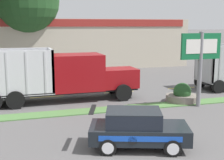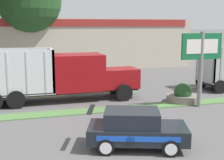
# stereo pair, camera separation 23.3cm
# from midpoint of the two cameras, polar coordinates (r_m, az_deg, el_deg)

# --- Properties ---
(grass_verge) EXTENTS (120.00, 1.23, 0.06)m
(grass_verge) POSITION_cam_midpoint_polar(r_m,az_deg,el_deg) (18.56, -6.09, -5.77)
(grass_verge) COLOR #517F42
(grass_verge) RESTS_ON ground_plane
(centre_line_4) EXTENTS (2.40, 0.14, 0.01)m
(centre_line_4) POSITION_cam_midpoint_polar(r_m,az_deg,el_deg) (22.80, -12.05, -3.02)
(centre_line_4) COLOR yellow
(centre_line_4) RESTS_ON ground_plane
(centre_line_5) EXTENTS (2.40, 0.14, 0.01)m
(centre_line_5) POSITION_cam_midpoint_polar(r_m,az_deg,el_deg) (23.86, 0.98, -2.21)
(centre_line_5) COLOR yellow
(centre_line_5) RESTS_ON ground_plane
(centre_line_6) EXTENTS (2.40, 0.14, 0.01)m
(centre_line_6) POSITION_cam_midpoint_polar(r_m,az_deg,el_deg) (26.02, 12.35, -1.42)
(centre_line_6) COLOR yellow
(centre_line_6) RESTS_ON ground_plane
(dump_truck_trail) EXTENTS (11.50, 2.72, 3.55)m
(dump_truck_trail) POSITION_cam_midpoint_polar(r_m,az_deg,el_deg) (21.11, -8.87, 0.62)
(dump_truck_trail) COLOR black
(dump_truck_trail) RESTS_ON ground_plane
(rally_car) EXTENTS (4.45, 3.08, 1.65)m
(rally_car) POSITION_cam_midpoint_polar(r_m,az_deg,el_deg) (13.14, 4.13, -8.78)
(rally_car) COLOR black
(rally_car) RESTS_ON ground_plane
(store_sign_post) EXTENTS (2.69, 0.28, 4.67)m
(store_sign_post) POSITION_cam_midpoint_polar(r_m,az_deg,el_deg) (19.95, 15.58, 4.57)
(store_sign_post) COLOR gray
(store_sign_post) RESTS_ON ground_plane
(stone_planter) EXTENTS (2.14, 2.14, 1.28)m
(stone_planter) POSITION_cam_midpoint_polar(r_m,az_deg,el_deg) (21.29, 12.38, -2.78)
(stone_planter) COLOR slate
(stone_planter) RESTS_ON ground_plane
(store_building_backdrop) EXTENTS (31.89, 12.10, 5.74)m
(store_building_backdrop) POSITION_cam_midpoint_polar(r_m,az_deg,el_deg) (40.50, -11.17, 6.75)
(store_building_backdrop) COLOR #BCB29E
(store_building_backdrop) RESTS_ON ground_plane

